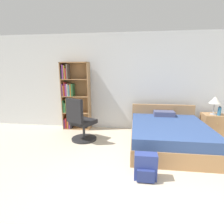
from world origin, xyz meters
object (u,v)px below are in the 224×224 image
at_px(office_chair, 81,123).
at_px(nightstand, 213,125).
at_px(backpack_blue, 146,167).
at_px(bed, 168,134).
at_px(bookshelf, 73,97).
at_px(water_bottle, 219,111).
at_px(table_lamp, 215,101).

relative_size(office_chair, nightstand, 1.82).
relative_size(office_chair, backpack_blue, 2.50).
relative_size(bed, office_chair, 1.89).
height_order(bookshelf, nightstand, bookshelf).
bearing_deg(nightstand, water_bottle, -60.00).
xyz_separation_m(office_chair, table_lamp, (3.17, 0.71, 0.48)).
relative_size(bed, table_lamp, 4.32).
distance_m(bed, table_lamp, 1.55).
distance_m(bed, backpack_blue, 1.44).
height_order(bed, water_bottle, water_bottle).
bearing_deg(table_lamp, backpack_blue, -130.43).
xyz_separation_m(bed, office_chair, (-1.97, 0.02, 0.17)).
relative_size(water_bottle, backpack_blue, 0.54).
relative_size(bookshelf, backpack_blue, 4.50).
distance_m(water_bottle, backpack_blue, 2.75).
relative_size(bookshelf, table_lamp, 4.10).
relative_size(bookshelf, nightstand, 3.26).
bearing_deg(bed, office_chair, 179.38).
height_order(bed, table_lamp, table_lamp).
xyz_separation_m(office_chair, water_bottle, (3.27, 0.63, 0.23)).
bearing_deg(backpack_blue, nightstand, 49.46).
xyz_separation_m(nightstand, table_lamp, (-0.04, -0.03, 0.63)).
distance_m(office_chair, table_lamp, 3.28).
bearing_deg(nightstand, office_chair, -166.94).
bearing_deg(table_lamp, nightstand, 42.94).
bearing_deg(bed, bookshelf, 159.77).
height_order(office_chair, backpack_blue, office_chair).
distance_m(bed, office_chair, 1.98).
xyz_separation_m(nightstand, backpack_blue, (-1.79, -2.09, -0.09)).
relative_size(nightstand, backpack_blue, 1.38).
height_order(bookshelf, table_lamp, bookshelf).
relative_size(bed, backpack_blue, 4.74).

